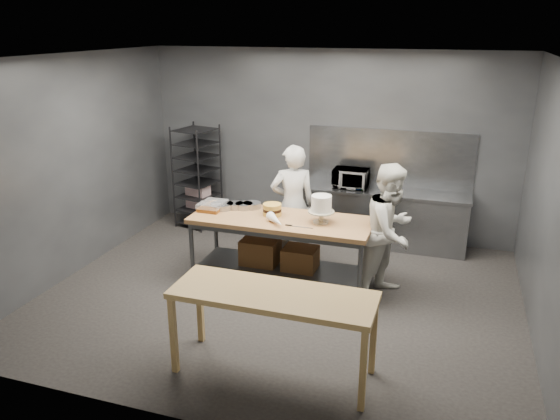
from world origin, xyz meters
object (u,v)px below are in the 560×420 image
Objects in this scene: speed_rack at (197,177)px; chef_right at (390,231)px; chef_behind at (293,205)px; near_counter at (273,300)px; microwave at (351,178)px; layer_cake at (272,210)px; frosted_cake_stand at (321,206)px; work_table at (279,242)px.

speed_rack is 3.83m from chef_right.
speed_rack is 2.24m from chef_behind.
near_counter is 3.76m from microwave.
near_counter is 1.14× the size of chef_right.
layer_cake is (1.91, -1.61, 0.14)m from speed_rack.
near_counter is 2.19m from layer_cake.
chef_right is at bearing 5.77° from frosted_cake_stand.
speed_rack reaches higher than microwave.
chef_behind is 3.25× the size of microwave.
frosted_cake_stand reaches higher than layer_cake.
speed_rack is 0.99× the size of chef_behind.
chef_behind reaches higher than chef_right.
chef_behind is at bearing 80.92° from layer_cake.
chef_behind is 1.25m from microwave.
speed_rack is at bearing -178.26° from microwave.
speed_rack is at bearing 140.61° from work_table.
layer_cake is (-0.73, -1.69, -0.05)m from microwave.
chef_behind reaches higher than microwave.
work_table is 4.43× the size of microwave.
microwave is (0.61, 1.75, 0.48)m from work_table.
near_counter is 1.13× the size of chef_behind.
chef_right is (3.48, -1.60, 0.02)m from speed_rack.
frosted_cake_stand is at bearing -1.76° from work_table.
frosted_cake_stand reaches higher than microwave.
chef_right reaches higher than frosted_cake_stand.
chef_right reaches higher than layer_cake.
chef_right is 3.23× the size of microwave.
frosted_cake_stand is (-0.02, 1.99, 0.34)m from near_counter.
layer_cake is (-1.57, -0.02, 0.13)m from chef_right.
near_counter is at bearing -54.46° from speed_rack.
chef_right is at bearing 133.77° from chef_behind.
layer_cake is at bearing -113.30° from microwave.
layer_cake is (-0.10, -0.62, 0.12)m from chef_behind.
chef_behind reaches higher than layer_cake.
work_table is 6.58× the size of frosted_cake_stand.
microwave is at bearing 50.90° from chef_right.
work_table is at bearing 106.44° from near_counter.
work_table is 2.64m from speed_rack.
work_table is 1.49m from chef_right.
chef_behind is (-0.61, 2.68, 0.07)m from near_counter.
near_counter is (0.59, -2.00, 0.24)m from work_table.
layer_cake is at bearing 173.97° from frosted_cake_stand.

